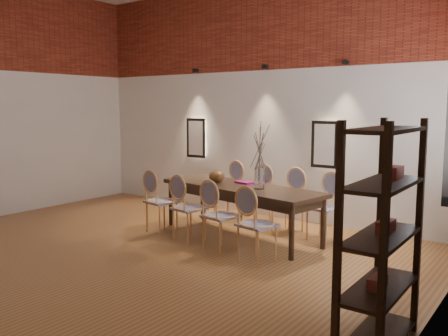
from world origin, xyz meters
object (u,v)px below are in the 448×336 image
Objects in this scene: chair_far_a at (228,190)px; bowl at (217,177)px; chair_near_d at (257,225)px; book at (245,182)px; shelving_rack at (381,237)px; dining_table at (240,211)px; chair_near_a at (162,201)px; vase at (260,178)px; chair_near_b at (189,208)px; chair_far_d at (324,208)px; chair_far_b at (256,195)px; chair_near_c at (221,216)px; chair_far_c at (288,201)px.

chair_far_a is 3.92× the size of bowl.
chair_far_a is at bearing 144.39° from chair_near_d.
book is 0.14× the size of shelving_rack.
chair_near_a reaches higher than dining_table.
chair_near_b is at bearing -145.39° from vase.
bowl is 0.92× the size of book.
dining_table is 1.20m from chair_far_d.
chair_near_d is 2.27m from shelving_rack.
chair_far_a is 0.65m from chair_far_b.
chair_near_b is 3.49m from shelving_rack.
book is at bearing 147.20° from vase.
chair_far_b is 4.06m from shelving_rack.
shelving_rack is at bearing -40.57° from vase.
chair_far_d is at bearing 65.04° from chair_near_c.
chair_near_b is 0.97m from book.
chair_near_c is at bearing -104.48° from vase.
chair_near_b is at bearing 114.96° from chair_far_a.
chair_near_a is at bearing -144.39° from dining_table.
chair_near_b reaches higher than dining_table.
shelving_rack reaches higher than vase.
chair_far_a is 1.00× the size of chair_far_c.
vase reaches higher than chair_far_d.
chair_near_d is 3.92× the size of bowl.
book is (0.39, 0.84, 0.30)m from chair_near_b.
dining_table is 2.76× the size of chair_far_a.
dining_table is at bearing 169.75° from vase.
chair_far_a is 3.62× the size of book.
chair_near_c is 1.00× the size of chair_far_b.
chair_near_a and chair_far_c have the same top height.
chair_far_d is at bearing -180.00° from chair_far_c.
bowl is (-0.45, 0.03, 0.46)m from dining_table.
chair_near_b is at bearing -89.60° from bowl.
chair_near_c is at bearing 0.00° from chair_near_a.
chair_far_d is at bearing 121.76° from shelving_rack.
vase is (0.37, -0.07, 0.53)m from dining_table.
chair_far_a reaches higher than dining_table.
book is at bearing 45.44° from chair_near_a.
chair_far_a is 4.61m from shelving_rack.
chair_near_d is 1.42m from book.
chair_near_d is (1.28, -0.23, 0.00)m from chair_near_b.
shelving_rack is (3.15, -1.44, 0.43)m from chair_near_b.
chair_near_a is 1.58m from vase.
chair_near_d reaches higher than book.
dining_table is 0.65m from bowl.
book is (-0.06, 0.21, 0.39)m from dining_table.
shelving_rack reaches higher than chair_near_a.
book is (-0.50, -0.42, 0.30)m from chair_far_c.
chair_near_b is at bearing 47.05° from chair_far_d.
chair_near_c is at bearing 65.04° from chair_far_d.
chair_far_b is (-1.03, 1.60, 0.00)m from chair_near_d.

